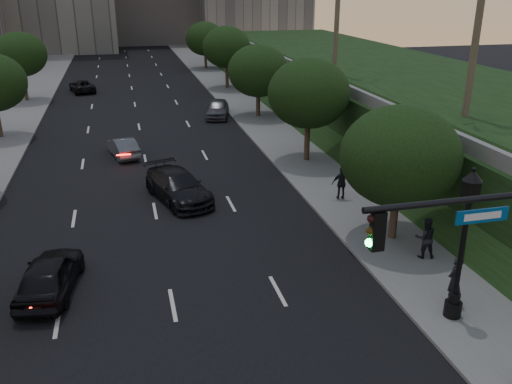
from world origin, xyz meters
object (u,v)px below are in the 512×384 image
object	(u,v)px
sedan_far_right	(217,108)
pedestrian_b	(425,238)
traffic_signal_mast	(510,288)
sedan_far_left	(82,86)
pedestrian_a	(455,280)
sedan_mid_left	(123,147)
street_lamp	(461,252)
pedestrian_c	(342,183)
sedan_near_left	(50,275)
sedan_near_right	(178,186)

from	to	relation	value
sedan_far_right	pedestrian_b	world-z (taller)	pedestrian_b
traffic_signal_mast	sedan_far_left	xyz separation A→B (m)	(-13.36, 50.93, -3.02)
pedestrian_a	sedan_far_right	bearing A→B (deg)	-105.53
sedan_mid_left	pedestrian_a	xyz separation A→B (m)	(11.21, -21.60, 0.42)
pedestrian_a	pedestrian_b	distance (m)	3.53
traffic_signal_mast	pedestrian_a	size ratio (longest dim) A/B	3.77
pedestrian_a	sedan_mid_left	bearing A→B (deg)	-83.57
traffic_signal_mast	pedestrian_b	distance (m)	8.76
street_lamp	pedestrian_c	xyz separation A→B (m)	(0.43, 11.18, -1.59)
street_lamp	sedan_mid_left	size ratio (longest dim) A/B	1.42
street_lamp	pedestrian_a	size ratio (longest dim) A/B	3.03
sedan_near_left	street_lamp	bearing A→B (deg)	167.96
traffic_signal_mast	sedan_far_right	size ratio (longest dim) A/B	1.51
sedan_far_left	pedestrian_c	bearing A→B (deg)	99.14
pedestrian_a	pedestrian_c	world-z (taller)	pedestrian_a
pedestrian_b	traffic_signal_mast	bearing A→B (deg)	85.49
pedestrian_c	traffic_signal_mast	bearing A→B (deg)	95.13
street_lamp	sedan_far_right	xyz separation A→B (m)	(-2.56, 32.04, -1.85)
sedan_near_right	pedestrian_b	bearing A→B (deg)	-62.19
traffic_signal_mast	sedan_near_left	xyz separation A→B (m)	(-12.52, 9.04, -2.90)
sedan_mid_left	sedan_near_right	size ratio (longest dim) A/B	0.72
traffic_signal_mast	sedan_near_right	xyz separation A→B (m)	(-6.77, 17.32, -2.87)
sedan_mid_left	sedan_near_right	distance (m)	9.23
sedan_near_left	pedestrian_c	size ratio (longest dim) A/B	2.55
sedan_near_left	pedestrian_b	world-z (taller)	pedestrian_b
traffic_signal_mast	pedestrian_b	xyz separation A→B (m)	(2.54, 7.97, -2.62)
pedestrian_b	pedestrian_a	bearing A→B (deg)	89.41
sedan_far_left	pedestrian_a	xyz separation A→B (m)	(15.06, -46.40, 0.43)
pedestrian_a	pedestrian_c	size ratio (longest dim) A/B	1.04
traffic_signal_mast	sedan_mid_left	xyz separation A→B (m)	(-9.51, 26.14, -3.02)
street_lamp	sedan_far_left	bearing A→B (deg)	107.23
sedan_mid_left	sedan_near_left	bearing A→B (deg)	67.09
sedan_near_right	sedan_far_right	bearing A→B (deg)	56.51
sedan_near_left	sedan_far_left	world-z (taller)	sedan_near_left
sedan_far_left	pedestrian_c	xyz separation A→B (m)	(15.04, -35.94, 0.39)
street_lamp	pedestrian_c	world-z (taller)	street_lamp
sedan_near_left	pedestrian_c	world-z (taller)	pedestrian_c
traffic_signal_mast	pedestrian_a	xyz separation A→B (m)	(1.70, 4.54, -2.60)
sedan_mid_left	pedestrian_c	world-z (taller)	pedestrian_c
sedan_far_right	pedestrian_a	world-z (taller)	pedestrian_a
traffic_signal_mast	sedan_near_right	world-z (taller)	traffic_signal_mast
traffic_signal_mast	pedestrian_c	world-z (taller)	traffic_signal_mast
pedestrian_a	pedestrian_b	world-z (taller)	pedestrian_a
sedan_mid_left	sedan_far_right	world-z (taller)	sedan_far_right
sedan_mid_left	sedan_far_right	bearing A→B (deg)	-143.14
sedan_near_left	pedestrian_a	size ratio (longest dim) A/B	2.45
sedan_far_left	sedan_far_right	world-z (taller)	sedan_far_right
street_lamp	sedan_near_left	xyz separation A→B (m)	(-13.77, 5.23, -1.86)
sedan_mid_left	sedan_far_right	xyz separation A→B (m)	(8.21, 9.71, 0.14)
traffic_signal_mast	pedestrian_b	world-z (taller)	traffic_signal_mast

